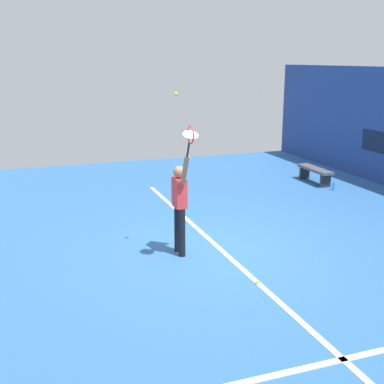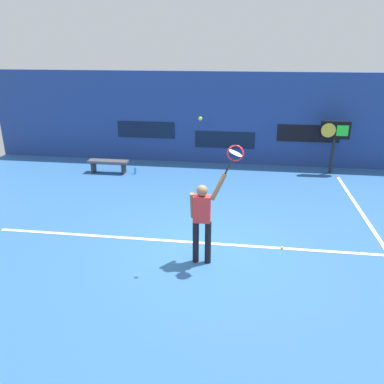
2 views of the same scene
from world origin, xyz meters
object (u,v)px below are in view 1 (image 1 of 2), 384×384
object	(u,v)px
tennis_player	(180,202)
spare_ball	(257,282)
tennis_racket	(190,136)
court_bench	(315,172)
water_bottle	(334,186)
tennis_ball	(176,94)

from	to	relation	value
tennis_player	spare_ball	xyz separation A→B (m)	(1.69, 0.77, -0.98)
tennis_racket	court_bench	bearing A→B (deg)	129.43
tennis_player	tennis_racket	bearing A→B (deg)	-0.41
tennis_racket	tennis_player	bearing A→B (deg)	179.59
spare_ball	court_bench	bearing A→B (deg)	139.93
tennis_racket	spare_ball	xyz separation A→B (m)	(1.10, 0.78, -2.28)
tennis_racket	spare_ball	world-z (taller)	tennis_racket
tennis_racket	water_bottle	world-z (taller)	tennis_racket
tennis_player	court_bench	bearing A→B (deg)	125.59
tennis_ball	court_bench	bearing A→B (deg)	125.04
water_bottle	tennis_racket	bearing A→B (deg)	-57.06
tennis_ball	court_bench	distance (m)	7.28
tennis_racket	court_bench	distance (m)	7.41
water_bottle	spare_ball	size ratio (longest dim) A/B	3.53
tennis_racket	tennis_ball	world-z (taller)	tennis_ball
tennis_racket	spare_ball	size ratio (longest dim) A/B	9.13
tennis_player	spare_ball	distance (m)	2.10
tennis_racket	court_bench	world-z (taller)	tennis_racket
tennis_player	spare_ball	size ratio (longest dim) A/B	28.81
tennis_player	tennis_ball	distance (m)	1.97
tennis_player	spare_ball	bearing A→B (deg)	24.58
tennis_player	tennis_ball	bearing A→B (deg)	-137.88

